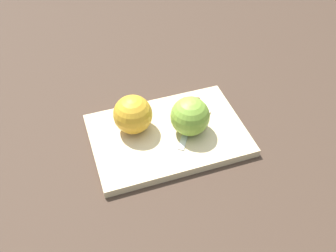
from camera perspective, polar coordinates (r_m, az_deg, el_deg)
The scene contains 6 objects.
ground_plane at distance 0.90m, azimuth 0.00°, elevation -1.75°, with size 4.00×4.00×0.00m, color #38281E.
cutting_board at distance 0.90m, azimuth 0.00°, elevation -1.33°, with size 0.38×0.29×0.02m.
apple_half_left at distance 0.87m, azimuth -5.11°, elevation 1.68°, with size 0.09×0.09×0.09m.
apple_half_right at distance 0.86m, azimuth 3.24°, elevation 1.42°, with size 0.09×0.09×0.09m.
knife at distance 0.92m, azimuth 3.48°, elevation 2.12°, with size 0.12×0.13×0.02m.
apple_slice at distance 0.94m, azimuth 4.17°, elevation 2.35°, with size 0.07×0.07×0.00m.
Camera 1 is at (-0.29, -0.54, 0.66)m, focal length 42.00 mm.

